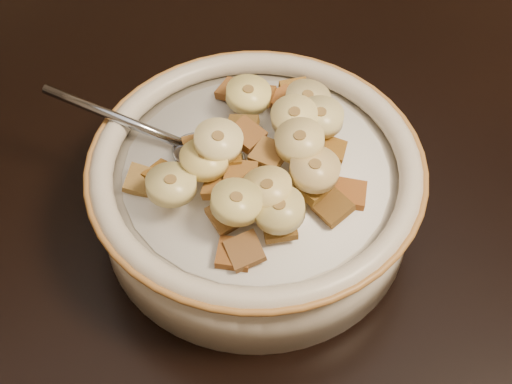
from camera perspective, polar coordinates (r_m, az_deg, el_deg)
table at (r=0.66m, az=14.70°, el=8.38°), size 1.43×0.94×0.04m
cereal_bowl at (r=0.49m, az=0.00°, el=-0.32°), size 0.21×0.21×0.05m
milk at (r=0.47m, az=0.00°, el=1.60°), size 0.18×0.18×0.00m
spoon at (r=0.48m, az=-3.84°, el=3.05°), size 0.06×0.06×0.01m
cereal_square_0 at (r=0.43m, az=-2.36°, el=-1.86°), size 0.02×0.02×0.01m
cereal_square_1 at (r=0.47m, az=-1.56°, el=4.88°), size 0.02×0.03×0.01m
cereal_square_2 at (r=0.45m, az=1.08°, el=3.04°), size 0.03×0.03×0.01m
cereal_square_3 at (r=0.46m, az=-9.13°, el=0.87°), size 0.03×0.03×0.01m
cereal_square_4 at (r=0.44m, az=0.22°, el=-0.69°), size 0.02×0.02×0.01m
cereal_square_5 at (r=0.43m, az=1.86°, el=-2.70°), size 0.03×0.03×0.01m
cereal_square_6 at (r=0.43m, az=-1.78°, el=-4.94°), size 0.03×0.03×0.01m
cereal_square_7 at (r=0.47m, az=-7.46°, el=1.35°), size 0.03×0.03×0.01m
cereal_square_8 at (r=0.44m, az=-2.88°, el=0.53°), size 0.03×0.03×0.01m
cereal_square_9 at (r=0.47m, az=-1.14°, el=5.17°), size 0.03×0.03×0.01m
cereal_square_10 at (r=0.42m, az=-0.89°, el=-4.73°), size 0.02×0.02×0.01m
cereal_square_11 at (r=0.46m, az=-4.51°, el=3.51°), size 0.03×0.03×0.01m
cereal_square_12 at (r=0.51m, az=2.22°, el=7.29°), size 0.02×0.02×0.01m
cereal_square_13 at (r=0.45m, az=6.17°, el=-1.23°), size 0.02×0.02×0.01m
cereal_square_14 at (r=0.52m, az=-1.82°, el=8.16°), size 0.03×0.03×0.01m
cereal_square_15 at (r=0.51m, az=0.24°, el=7.74°), size 0.03×0.03×0.01m
cereal_square_16 at (r=0.44m, az=-0.53°, el=-0.54°), size 0.03×0.03×0.01m
cereal_square_17 at (r=0.45m, az=-2.47°, el=2.83°), size 0.03×0.03×0.01m
cereal_square_18 at (r=0.46m, az=-0.80°, el=4.63°), size 0.03×0.03×0.01m
cereal_square_19 at (r=0.47m, az=4.10°, el=4.47°), size 0.03×0.03×0.01m
cereal_square_20 at (r=0.47m, az=5.93°, el=3.42°), size 0.03×0.03×0.01m
cereal_square_21 at (r=0.44m, az=4.35°, el=0.36°), size 0.03×0.03×0.01m
cereal_square_22 at (r=0.46m, az=7.52°, el=-0.13°), size 0.03×0.03×0.01m
cereal_square_23 at (r=0.44m, az=-1.25°, el=1.28°), size 0.03×0.03×0.01m
cereal_square_24 at (r=0.52m, az=3.19°, el=8.00°), size 0.03×0.03×0.01m
cereal_square_25 at (r=0.46m, az=4.64°, el=2.50°), size 0.02×0.02×0.01m
banana_slice_0 at (r=0.43m, az=0.88°, el=0.24°), size 0.04×0.04×0.02m
banana_slice_1 at (r=0.47m, az=5.16°, el=5.99°), size 0.04×0.04×0.01m
banana_slice_2 at (r=0.44m, az=3.51°, el=4.12°), size 0.04×0.04×0.01m
banana_slice_3 at (r=0.49m, az=-0.61°, el=7.82°), size 0.04×0.04×0.01m
banana_slice_4 at (r=0.45m, az=-3.03°, el=4.08°), size 0.04×0.04×0.02m
banana_slice_5 at (r=0.44m, az=4.72°, el=1.83°), size 0.04×0.04×0.01m
banana_slice_6 at (r=0.45m, az=-4.13°, el=2.64°), size 0.03×0.03×0.01m
banana_slice_7 at (r=0.42m, az=1.87°, el=-1.40°), size 0.04×0.04×0.01m
banana_slice_8 at (r=0.42m, az=-1.57°, el=-0.80°), size 0.04×0.04×0.01m
banana_slice_9 at (r=0.47m, az=3.08°, el=6.03°), size 0.03×0.03×0.02m
banana_slice_10 at (r=0.49m, az=4.15°, el=7.39°), size 0.04×0.04×0.01m
banana_slice_11 at (r=0.44m, az=-6.80°, el=0.60°), size 0.03×0.03×0.01m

